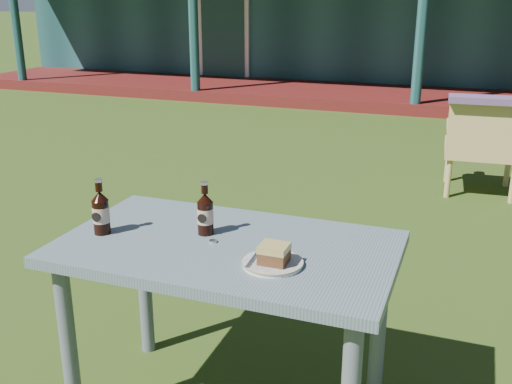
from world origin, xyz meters
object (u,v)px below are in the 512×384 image
at_px(cola_bottle_near, 205,213).
at_px(cola_bottle_far, 101,212).
at_px(plate, 273,263).
at_px(armchair_left, 483,142).
at_px(cake_slice, 274,253).
at_px(cafe_table, 227,269).

relative_size(cola_bottle_near, cola_bottle_far, 0.96).
height_order(plate, cola_bottle_near, cola_bottle_near).
xyz_separation_m(cola_bottle_far, armchair_left, (1.33, 3.25, -0.37)).
height_order(cola_bottle_far, armchair_left, cola_bottle_far).
xyz_separation_m(cake_slice, cola_bottle_far, (-0.69, 0.05, 0.04)).
height_order(cake_slice, cola_bottle_far, cola_bottle_far).
distance_m(cafe_table, cola_bottle_near, 0.22).
bearing_deg(cake_slice, cola_bottle_near, 151.86).
height_order(plate, cola_bottle_far, cola_bottle_far).
relative_size(plate, cola_bottle_near, 1.01).
relative_size(cola_bottle_near, armchair_left, 0.26).
height_order(cafe_table, cake_slice, cake_slice).
bearing_deg(cola_bottle_far, plate, -3.34).
distance_m(cake_slice, armchair_left, 3.38).
bearing_deg(cake_slice, armchair_left, 78.94).
distance_m(plate, armchair_left, 3.37).
xyz_separation_m(cafe_table, cola_bottle_near, (-0.11, 0.06, 0.18)).
distance_m(cafe_table, armchair_left, 3.30).
xyz_separation_m(cola_bottle_near, cola_bottle_far, (-0.36, -0.13, 0.00)).
relative_size(cafe_table, cola_bottle_far, 5.71).
height_order(cafe_table, cola_bottle_far, cola_bottle_far).
height_order(cola_bottle_near, cola_bottle_far, cola_bottle_far).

